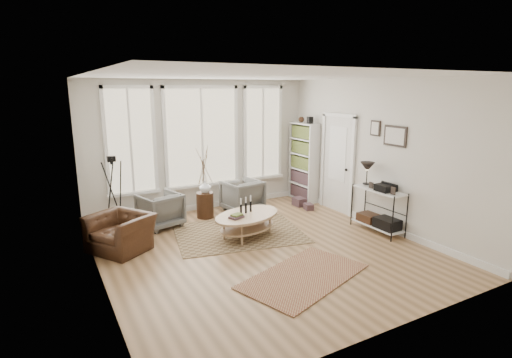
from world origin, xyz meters
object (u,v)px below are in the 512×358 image
armchair_left (160,210)px  armchair_right (242,196)px  coffee_table (247,219)px  low_shelf (378,206)px  accent_chair (121,232)px  side_table (204,184)px  bookcase (304,162)px

armchair_left → armchair_right: armchair_right is taller
coffee_table → armchair_right: 1.62m
low_shelf → armchair_left: 4.26m
armchair_left → accent_chair: armchair_left is taller
accent_chair → side_table: bearing=83.3°
coffee_table → accent_chair: 2.23m
coffee_table → side_table: bearing=99.5°
coffee_table → side_table: (-0.25, 1.47, 0.39)m
bookcase → side_table: bearing=-177.5°
armchair_left → low_shelf: bearing=132.2°
low_shelf → side_table: bearing=137.1°
bookcase → low_shelf: (-0.06, -2.52, -0.44)m
side_table → armchair_right: bearing=1.2°
low_shelf → accent_chair: (-4.51, 1.44, -0.20)m
armchair_left → armchair_right: bearing=168.7°
bookcase → accent_chair: bookcase is taller
coffee_table → armchair_right: armchair_right is taller
side_table → bookcase: bearing=2.5°
bookcase → accent_chair: size_ratio=2.14×
bookcase → side_table: 2.66m
coffee_table → armchair_left: armchair_left is taller
armchair_left → accent_chair: (-0.92, -0.84, -0.03)m
armchair_left → accent_chair: size_ratio=0.78×
armchair_left → accent_chair: bearing=27.2°
low_shelf → side_table: (-2.59, 2.40, 0.22)m
bookcase → low_shelf: 2.56m
armchair_right → accent_chair: bearing=10.2°
coffee_table → armchair_left: (-1.25, 1.35, -0.00)m
low_shelf → bookcase: bearing=88.7°
bookcase → low_shelf: bearing=-91.3°
bookcase → armchair_left: size_ratio=2.73×
armchair_right → accent_chair: armchair_right is taller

